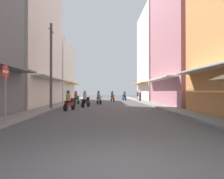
# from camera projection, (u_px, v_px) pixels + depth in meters

# --- Properties ---
(ground_plane) EXTENTS (102.80, 102.80, 0.00)m
(ground_plane) POSITION_uv_depth(u_px,v_px,m) (107.00, 104.00, 22.96)
(ground_plane) COLOR #4C4C4F
(sidewalk_left) EXTENTS (1.57, 54.73, 0.12)m
(sidewalk_left) POSITION_uv_depth(u_px,v_px,m) (64.00, 103.00, 22.77)
(sidewalk_left) COLOR gray
(sidewalk_left) RESTS_ON ground
(sidewalk_right) EXTENTS (1.57, 54.73, 0.12)m
(sidewalk_right) POSITION_uv_depth(u_px,v_px,m) (149.00, 103.00, 23.16)
(sidewalk_right) COLOR gray
(sidewalk_right) RESTS_ON ground
(building_left_mid) EXTENTS (7.05, 11.19, 15.31)m
(building_left_mid) POSITION_uv_depth(u_px,v_px,m) (21.00, 32.00, 19.46)
(building_left_mid) COLOR silver
(building_left_mid) RESTS_ON ground
(building_left_far) EXTENTS (7.05, 9.98, 9.34)m
(building_left_far) POSITION_uv_depth(u_px,v_px,m) (52.00, 72.00, 30.68)
(building_left_far) COLOR silver
(building_left_far) RESTS_ON ground
(building_right_mid) EXTENTS (7.05, 10.34, 17.40)m
(building_right_mid) POSITION_uv_depth(u_px,v_px,m) (189.00, 26.00, 20.77)
(building_right_mid) COLOR #B7727F
(building_right_mid) RESTS_ON ground
(building_right_far) EXTENTS (7.05, 9.73, 14.87)m
(building_right_far) POSITION_uv_depth(u_px,v_px,m) (160.00, 56.00, 31.78)
(building_right_far) COLOR silver
(building_right_far) RESTS_ON ground
(motorbike_silver) EXTENTS (0.73, 1.75, 1.58)m
(motorbike_silver) POSITION_uv_depth(u_px,v_px,m) (99.00, 98.00, 21.89)
(motorbike_silver) COLOR black
(motorbike_silver) RESTS_ON ground
(motorbike_maroon) EXTENTS (0.72, 1.75, 1.58)m
(motorbike_maroon) POSITION_uv_depth(u_px,v_px,m) (69.00, 102.00, 14.77)
(motorbike_maroon) COLOR black
(motorbike_maroon) RESTS_ON ground
(motorbike_green) EXTENTS (0.61, 1.79, 1.58)m
(motorbike_green) POSITION_uv_depth(u_px,v_px,m) (76.00, 98.00, 21.17)
(motorbike_green) COLOR black
(motorbike_green) RESTS_ON ground
(motorbike_black) EXTENTS (0.76, 1.74, 1.58)m
(motorbike_black) POSITION_uv_depth(u_px,v_px,m) (86.00, 100.00, 17.60)
(motorbike_black) COLOR black
(motorbike_black) RESTS_ON ground
(motorbike_orange) EXTENTS (0.65, 1.78, 1.58)m
(motorbike_orange) POSITION_uv_depth(u_px,v_px,m) (113.00, 97.00, 28.58)
(motorbike_orange) COLOR black
(motorbike_orange) RESTS_ON ground
(motorbike_blue) EXTENTS (0.62, 1.79, 1.58)m
(motorbike_blue) POSITION_uv_depth(u_px,v_px,m) (124.00, 96.00, 30.94)
(motorbike_blue) COLOR black
(motorbike_blue) RESTS_ON ground
(pedestrian_midway) EXTENTS (0.34, 0.34, 1.60)m
(pedestrian_midway) POSITION_uv_depth(u_px,v_px,m) (138.00, 96.00, 30.16)
(pedestrian_midway) COLOR beige
(pedestrian_midway) RESTS_ON ground
(pedestrian_foreground) EXTENTS (0.44, 0.44, 1.66)m
(pedestrian_foreground) POSITION_uv_depth(u_px,v_px,m) (140.00, 95.00, 27.34)
(pedestrian_foreground) COLOR #262628
(pedestrian_foreground) RESTS_ON ground
(utility_pole) EXTENTS (0.20, 1.20, 7.06)m
(utility_pole) POSITION_uv_depth(u_px,v_px,m) (51.00, 65.00, 15.32)
(utility_pole) COLOR #4C4C4F
(utility_pole) RESTS_ON ground
(street_sign_no_entry) EXTENTS (0.07, 0.60, 2.65)m
(street_sign_no_entry) POSITION_uv_depth(u_px,v_px,m) (5.00, 86.00, 8.10)
(street_sign_no_entry) COLOR gray
(street_sign_no_entry) RESTS_ON ground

